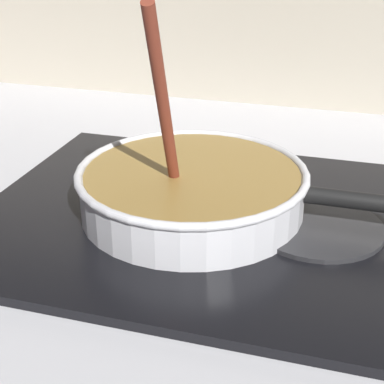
% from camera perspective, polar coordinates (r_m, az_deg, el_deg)
% --- Properties ---
extents(ground, '(2.40, 1.60, 0.04)m').
position_cam_1_polar(ground, '(0.66, -17.09, -12.26)').
color(ground, '#B7B7BC').
extents(hob_plate, '(0.56, 0.48, 0.01)m').
position_cam_1_polar(hob_plate, '(0.78, 0.00, -2.30)').
color(hob_plate, black).
rests_on(hob_plate, ground).
extents(burner_ring, '(0.19, 0.19, 0.01)m').
position_cam_1_polar(burner_ring, '(0.78, 0.00, -1.65)').
color(burner_ring, '#592D0C').
rests_on(burner_ring, hob_plate).
extents(spare_burner, '(0.17, 0.17, 0.01)m').
position_cam_1_polar(spare_burner, '(0.75, 12.16, -3.31)').
color(spare_burner, '#262628').
rests_on(spare_burner, hob_plate).
extents(cooking_pan, '(0.43, 0.30, 0.29)m').
position_cam_1_polar(cooking_pan, '(0.76, 0.08, 0.34)').
color(cooking_pan, silver).
rests_on(cooking_pan, hob_plate).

